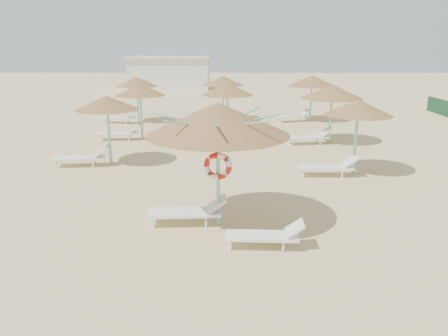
{
  "coord_description": "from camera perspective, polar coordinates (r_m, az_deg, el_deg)",
  "views": [
    {
      "loc": [
        -0.0,
        -10.8,
        4.55
      ],
      "look_at": [
        -0.11,
        0.51,
        1.3
      ],
      "focal_mm": 35.0,
      "sensor_mm": 36.0,
      "label": 1
    }
  ],
  "objects": [
    {
      "name": "service_hut",
      "position": [
        46.29,
        -7.09,
        12.29
      ],
      "size": [
        8.4,
        4.4,
        3.25
      ],
      "color": "silver",
      "rests_on": "ground"
    },
    {
      "name": "lounger_main_a",
      "position": [
        11.39,
        -4.49,
        -5.66
      ],
      "size": [
        2.07,
        0.74,
        0.74
      ],
      "rotation": [
        0.0,
        0.0,
        0.06
      ],
      "color": "white",
      "rests_on": "ground"
    },
    {
      "name": "lounger_main_b",
      "position": [
        10.17,
        5.62,
        -8.68
      ],
      "size": [
        1.82,
        0.61,
        0.66
      ],
      "rotation": [
        0.0,
        0.0,
        -0.04
      ],
      "color": "white",
      "rests_on": "ground"
    },
    {
      "name": "palapa_field",
      "position": [
        22.1,
        2.17,
        10.21
      ],
      "size": [
        13.87,
        13.77,
        2.72
      ],
      "color": "#7AD5BA",
      "rests_on": "ground"
    },
    {
      "name": "main_palapa",
      "position": [
        10.67,
        -0.82,
        6.39
      ],
      "size": [
        3.54,
        3.54,
        3.17
      ],
      "color": "#7AD5BA",
      "rests_on": "ground"
    },
    {
      "name": "ground",
      "position": [
        11.72,
        0.5,
        -6.82
      ],
      "size": [
        120.0,
        120.0,
        0.0
      ],
      "primitive_type": "plane",
      "color": "tan",
      "rests_on": "ground"
    }
  ]
}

